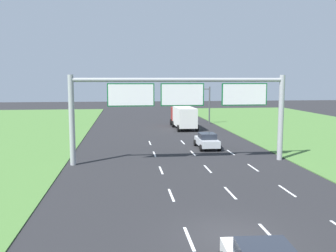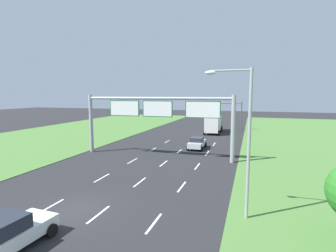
{
  "view_description": "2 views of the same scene",
  "coord_description": "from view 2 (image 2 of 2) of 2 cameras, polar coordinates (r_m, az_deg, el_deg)",
  "views": [
    {
      "loc": [
        -4.37,
        -14.76,
        6.62
      ],
      "look_at": [
        -0.8,
        15.74,
        2.8
      ],
      "focal_mm": 40.0,
      "sensor_mm": 36.0,
      "label": 1
    },
    {
      "loc": [
        10.15,
        -12.76,
        7.06
      ],
      "look_at": [
        0.57,
        17.15,
        3.23
      ],
      "focal_mm": 28.0,
      "sensor_mm": 36.0,
      "label": 2
    }
  ],
  "objects": [
    {
      "name": "ground_plane",
      "position": [
        17.77,
        -19.84,
        -16.89
      ],
      "size": [
        200.0,
        200.0,
        0.0
      ],
      "primitive_type": "plane",
      "color": "#262628"
    },
    {
      "name": "lane_dashes_inner_left",
      "position": [
        20.97,
        -18.62,
        -13.08
      ],
      "size": [
        0.14,
        44.4,
        0.01
      ],
      "color": "white",
      "rests_on": "ground_plane"
    },
    {
      "name": "car_near_red",
      "position": [
        14.68,
        -31.79,
        -19.41
      ],
      "size": [
        2.36,
        4.46,
        1.63
      ],
      "rotation": [
        0.0,
        0.0,
        -0.06
      ],
      "color": "white",
      "rests_on": "ground_plane"
    },
    {
      "name": "lane_dashes_inner_right",
      "position": [
        19.21,
        -9.89,
        -14.71
      ],
      "size": [
        0.14,
        44.4,
        0.01
      ],
      "color": "white",
      "rests_on": "ground_plane"
    },
    {
      "name": "box_truck",
      "position": [
        48.81,
        9.93,
        0.46
      ],
      "size": [
        2.8,
        8.18,
        2.95
      ],
      "rotation": [
        0.0,
        0.0,
        0.02
      ],
      "color": "#B21E19",
      "rests_on": "ground_plane"
    },
    {
      "name": "car_lead_silver",
      "position": [
        34.25,
        6.32,
        -3.68
      ],
      "size": [
        1.98,
        4.01,
        1.5
      ],
      "rotation": [
        0.0,
        0.0,
        0.0
      ],
      "color": "silver",
      "rests_on": "ground_plane"
    },
    {
      "name": "traffic_light_mast",
      "position": [
        52.89,
        13.61,
        3.3
      ],
      "size": [
        4.76,
        0.49,
        5.6
      ],
      "color": "#47494F",
      "rests_on": "ground_plane"
    },
    {
      "name": "lane_dashes_slip",
      "position": [
        17.95,
        0.48,
        -16.19
      ],
      "size": [
        0.14,
        44.4,
        0.01
      ],
      "color": "white",
      "rests_on": "ground_plane"
    },
    {
      "name": "street_lamp",
      "position": [
        15.01,
        15.85,
        -0.91
      ],
      "size": [
        2.61,
        0.32,
        8.5
      ],
      "color": "#9EA0A5",
      "rests_on": "ground_plane"
    },
    {
      "name": "sign_gantry",
      "position": [
        29.08,
        -2.29,
        2.83
      ],
      "size": [
        17.24,
        0.44,
        7.0
      ],
      "color": "#9EA0A5",
      "rests_on": "ground_plane"
    }
  ]
}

